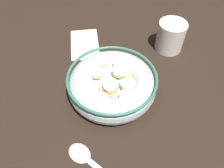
% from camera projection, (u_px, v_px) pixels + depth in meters
% --- Properties ---
extents(ground_plane, '(1.20, 1.20, 0.02)m').
position_uv_depth(ground_plane, '(112.00, 95.00, 0.49)').
color(ground_plane, black).
extents(cereal_bowl, '(0.19, 0.19, 0.06)m').
position_uv_depth(cereal_bowl, '(112.00, 84.00, 0.46)').
color(cereal_bowl, '#B2BCC6').
rests_on(cereal_bowl, ground_plane).
extents(spoon, '(0.10, 0.14, 0.01)m').
position_uv_depth(spoon, '(87.00, 159.00, 0.39)').
color(spoon, '#B7B7BC').
rests_on(spoon, ground_plane).
extents(coffee_mug, '(0.10, 0.07, 0.08)m').
position_uv_depth(coffee_mug, '(170.00, 36.00, 0.55)').
color(coffee_mug, white).
rests_on(coffee_mug, ground_plane).
extents(folded_napkin, '(0.14, 0.10, 0.00)m').
position_uv_depth(folded_napkin, '(85.00, 44.00, 0.59)').
color(folded_napkin, beige).
rests_on(folded_napkin, ground_plane).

